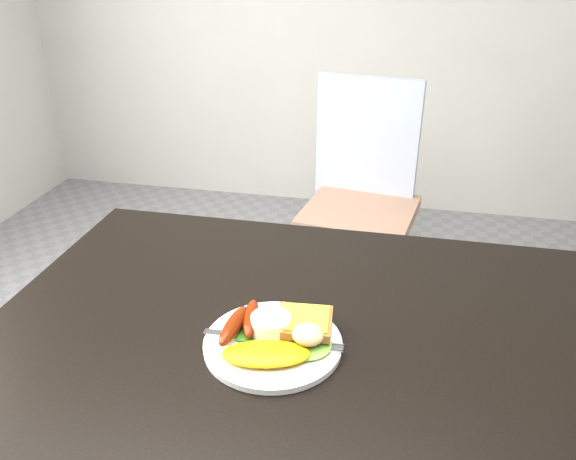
{
  "coord_description": "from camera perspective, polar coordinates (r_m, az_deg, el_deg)",
  "views": [
    {
      "loc": [
        0.07,
        -0.74,
        1.33
      ],
      "look_at": [
        -0.1,
        0.08,
        0.9
      ],
      "focal_mm": 35.0,
      "sensor_mm": 36.0,
      "label": 1
    }
  ],
  "objects": [
    {
      "name": "toast_a",
      "position": [
        0.95,
        0.71,
        -9.44
      ],
      "size": [
        0.1,
        0.1,
        0.01
      ],
      "primitive_type": "cube",
      "rotation": [
        0.0,
        0.0,
        -0.21
      ],
      "color": "brown",
      "rests_on": "plate"
    },
    {
      "name": "lettuce_left",
      "position": [
        0.94,
        -4.29,
        -9.89
      ],
      "size": [
        0.1,
        0.09,
        0.01
      ],
      "primitive_type": "ellipsoid",
      "rotation": [
        0.0,
        0.0,
        -0.38
      ],
      "color": "#2E8E22",
      "rests_on": "plate"
    },
    {
      "name": "potato_salad",
      "position": [
        0.89,
        2.02,
        -10.56
      ],
      "size": [
        0.06,
        0.06,
        0.03
      ],
      "primitive_type": "ellipsoid",
      "rotation": [
        0.0,
        0.0,
        -0.26
      ],
      "color": "beige",
      "rests_on": "lettuce_right"
    },
    {
      "name": "omelette",
      "position": [
        0.88,
        -2.26,
        -12.45
      ],
      "size": [
        0.15,
        0.09,
        0.02
      ],
      "primitive_type": "ellipsoid",
      "rotation": [
        0.0,
        0.0,
        0.21
      ],
      "color": "#F1AE0C",
      "rests_on": "plate"
    },
    {
      "name": "sausage_b",
      "position": [
        0.94,
        -3.79,
        -8.91
      ],
      "size": [
        0.04,
        0.11,
        0.03
      ],
      "primitive_type": "ellipsoid",
      "rotation": [
        0.0,
        0.0,
        0.17
      ],
      "color": "#5F1108",
      "rests_on": "lettuce_left"
    },
    {
      "name": "toast_b",
      "position": [
        0.93,
        1.8,
        -9.35
      ],
      "size": [
        0.09,
        0.09,
        0.01
      ],
      "primitive_type": "cube",
      "rotation": [
        0.0,
        0.0,
        0.08
      ],
      "color": "olive",
      "rests_on": "toast_a"
    },
    {
      "name": "person",
      "position": [
        1.4,
        -1.12,
        -1.8
      ],
      "size": [
        0.52,
        0.4,
        1.31
      ],
      "primitive_type": "imported",
      "rotation": [
        0.0,
        0.0,
        3.32
      ],
      "color": "navy",
      "rests_on": "ground"
    },
    {
      "name": "ramekin",
      "position": [
        0.92,
        -1.75,
        -9.78
      ],
      "size": [
        0.07,
        0.07,
        0.04
      ],
      "primitive_type": "cylinder",
      "rotation": [
        0.0,
        0.0,
        0.11
      ],
      "color": "white",
      "rests_on": "plate"
    },
    {
      "name": "dining_chair",
      "position": [
        2.07,
        7.26,
        1.66
      ],
      "size": [
        0.44,
        0.44,
        0.05
      ],
      "primitive_type": "cube",
      "rotation": [
        0.0,
        0.0,
        -0.16
      ],
      "color": "#9F765E",
      "rests_on": "ground"
    },
    {
      "name": "fork",
      "position": [
        0.92,
        -3.4,
        -10.84
      ],
      "size": [
        0.17,
        0.02,
        0.0
      ],
      "primitive_type": "cube",
      "rotation": [
        0.0,
        0.0,
        0.03
      ],
      "color": "#ADAFB7",
      "rests_on": "plate"
    },
    {
      "name": "sausage_a",
      "position": [
        0.92,
        -5.55,
        -9.63
      ],
      "size": [
        0.04,
        0.11,
        0.03
      ],
      "primitive_type": "ellipsoid",
      "rotation": [
        0.0,
        0.0,
        -0.09
      ],
      "color": "#691C03",
      "rests_on": "lettuce_left"
    },
    {
      "name": "lettuce_right",
      "position": [
        0.9,
        1.8,
        -11.65
      ],
      "size": [
        0.1,
        0.1,
        0.01
      ],
      "primitive_type": "ellipsoid",
      "rotation": [
        0.0,
        0.0,
        0.33
      ],
      "color": "olive",
      "rests_on": "plate"
    },
    {
      "name": "plate",
      "position": [
        0.92,
        -1.55,
        -11.46
      ],
      "size": [
        0.22,
        0.22,
        0.01
      ],
      "primitive_type": "cylinder",
      "color": "white",
      "rests_on": "dining_table"
    },
    {
      "name": "dining_table",
      "position": [
        0.96,
        4.84,
        -11.93
      ],
      "size": [
        1.2,
        0.8,
        0.04
      ],
      "primitive_type": "cube",
      "color": "black",
      "rests_on": "ground"
    }
  ]
}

